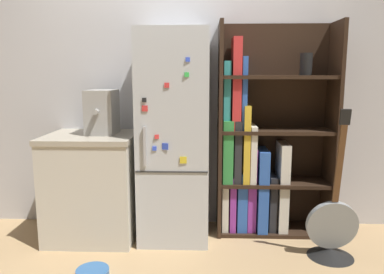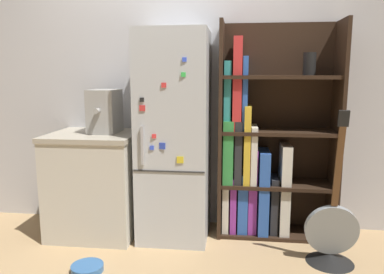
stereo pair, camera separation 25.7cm
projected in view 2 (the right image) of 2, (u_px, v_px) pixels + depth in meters
The scene contains 8 objects.
ground_plane at pixel (172, 242), 3.10m from camera, with size 16.00×16.00×0.00m, color tan.
wall_back at pixel (180, 82), 3.35m from camera, with size 8.00×0.05×2.60m.
refrigerator at pixel (175, 137), 3.11m from camera, with size 0.57×0.61×1.72m.
bookshelf at pixel (262, 151), 3.18m from camera, with size 0.97×0.37×1.80m.
kitchen_counter at pixel (96, 183), 3.24m from camera, with size 0.73×0.66×0.88m.
espresso_machine at pixel (105, 111), 3.17m from camera, with size 0.23×0.36×0.36m.
guitar at pixel (331, 241), 2.74m from camera, with size 0.38×0.35×1.14m.
pet_bowl at pixel (87, 267), 2.64m from camera, with size 0.23×0.23×0.05m.
Camera 2 is at (0.51, -2.87, 1.38)m, focal length 35.00 mm.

